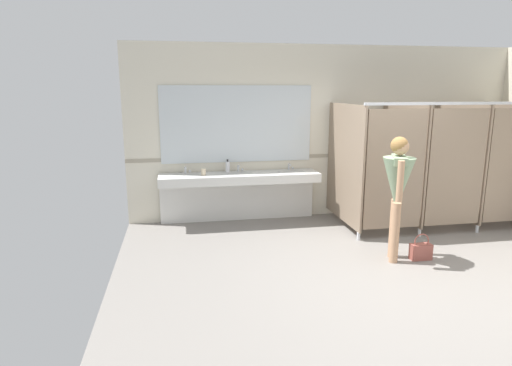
% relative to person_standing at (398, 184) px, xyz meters
% --- Properties ---
extents(ground_plane, '(6.99, 5.61, 0.10)m').
position_rel_person_standing_xyz_m(ground_plane, '(-0.05, -0.33, -1.06)').
color(ground_plane, gray).
extents(wall_back, '(6.99, 0.12, 2.90)m').
position_rel_person_standing_xyz_m(wall_back, '(-0.05, 2.24, 0.44)').
color(wall_back, beige).
rests_on(wall_back, ground_plane).
extents(wall_back_tile_band, '(6.99, 0.01, 0.06)m').
position_rel_person_standing_xyz_m(wall_back_tile_band, '(-0.05, 2.17, 0.04)').
color(wall_back_tile_band, '#9E937F').
rests_on(wall_back_tile_band, wall_back).
extents(vanity_counter, '(2.59, 0.53, 0.95)m').
position_rel_person_standing_xyz_m(vanity_counter, '(-1.74, 1.98, -0.40)').
color(vanity_counter, silver).
rests_on(vanity_counter, ground_plane).
extents(mirror_panel, '(2.49, 0.02, 1.25)m').
position_rel_person_standing_xyz_m(mirror_panel, '(-1.74, 2.17, 0.60)').
color(mirror_panel, silver).
rests_on(mirror_panel, wall_back).
extents(bathroom_stalls, '(2.99, 1.44, 2.00)m').
position_rel_person_standing_xyz_m(bathroom_stalls, '(1.33, 1.22, 0.04)').
color(bathroom_stalls, '#84705B').
rests_on(bathroom_stalls, ground_plane).
extents(person_standing, '(0.52, 0.53, 1.61)m').
position_rel_person_standing_xyz_m(person_standing, '(0.00, 0.00, 0.00)').
color(person_standing, tan).
rests_on(person_standing, ground_plane).
extents(handbag, '(0.27, 0.13, 0.35)m').
position_rel_person_standing_xyz_m(handbag, '(0.36, -0.07, -0.89)').
color(handbag, '#934C42').
rests_on(handbag, ground_plane).
extents(soap_dispenser, '(0.07, 0.07, 0.21)m').
position_rel_person_standing_xyz_m(soap_dispenser, '(-1.91, 2.05, -0.08)').
color(soap_dispenser, white).
rests_on(soap_dispenser, vanity_counter).
extents(paper_cup, '(0.07, 0.07, 0.10)m').
position_rel_person_standing_xyz_m(paper_cup, '(-2.32, 1.86, -0.12)').
color(paper_cup, beige).
rests_on(paper_cup, vanity_counter).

